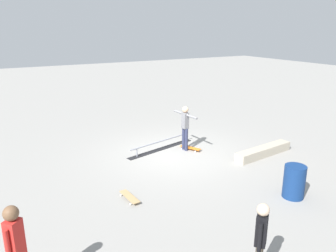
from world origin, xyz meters
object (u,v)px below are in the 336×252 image
skateboard_main (190,148)px  loose_skateboard_natural (130,197)px  trash_bin (294,182)px  bystander_black_shirt (260,240)px  grind_rail (161,145)px  skate_ledge (263,151)px  bystander_red_shirt (16,250)px  skater_main (185,125)px

skateboard_main → loose_skateboard_natural: (3.32, 2.25, 0.00)m
trash_bin → bystander_black_shirt: bearing=31.3°
skateboard_main → loose_skateboard_natural: bearing=-80.8°
grind_rail → skateboard_main: size_ratio=3.57×
skate_ledge → grind_rail: bearing=-39.6°
trash_bin → bystander_red_shirt: bearing=2.2°
bystander_black_shirt → bystander_red_shirt: bearing=-61.4°
grind_rail → skateboard_main: grind_rail is taller
loose_skateboard_natural → trash_bin: (-3.75, 1.96, 0.36)m
skater_main → bystander_red_shirt: bearing=-56.7°
skate_ledge → loose_skateboard_natural: size_ratio=3.01×
bystander_red_shirt → loose_skateboard_natural: (-2.79, -2.21, -0.90)m
skate_ledge → bystander_black_shirt: 6.22m
grind_rail → skateboard_main: bearing=133.2°
grind_rail → trash_bin: trash_bin is taller
skate_ledge → skateboard_main: bearing=-42.2°
trash_bin → grind_rail: bearing=-74.7°
skate_ledge → bystander_red_shirt: (7.97, 2.76, 0.82)m
skater_main → bystander_black_shirt: 6.56m
skateboard_main → bystander_red_shirt: size_ratio=0.47×
grind_rail → skateboard_main: 1.05m
skate_ledge → skater_main: skater_main is taller
loose_skateboard_natural → trash_bin: 4.24m
skateboard_main → loose_skateboard_natural: 4.00m
skateboard_main → loose_skateboard_natural: same height
grind_rail → skater_main: (-0.71, 0.48, 0.79)m
skate_ledge → bystander_black_shirt: size_ratio=1.59×
bystander_red_shirt → skate_ledge: bearing=-23.6°
bystander_black_shirt → loose_skateboard_natural: 3.93m
skateboard_main → skate_ledge: bearing=22.9°
grind_rail → skater_main: 1.16m
skater_main → loose_skateboard_natural: (3.14, 2.34, -0.85)m
loose_skateboard_natural → bystander_black_shirt: bearing=7.3°
skater_main → grind_rail: bearing=-128.4°
skate_ledge → skateboard_main: (1.87, -1.70, -0.08)m
bystander_black_shirt → bystander_red_shirt: bystander_red_shirt is taller
grind_rail → trash_bin: size_ratio=3.34×
bystander_black_shirt → loose_skateboard_natural: bystander_black_shirt is taller
skater_main → trash_bin: 4.37m
skate_ledge → bystander_red_shirt: bearing=19.1°
grind_rail → skate_ledge: size_ratio=1.18×
skateboard_main → bystander_red_shirt: 7.61m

